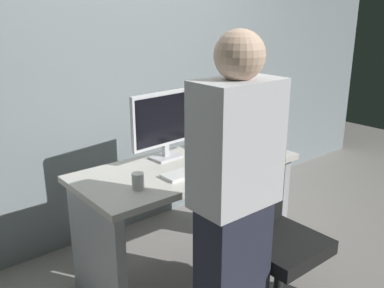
% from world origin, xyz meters
% --- Properties ---
extents(ground_plane, '(9.00, 9.00, 0.00)m').
position_xyz_m(ground_plane, '(0.00, 0.00, 0.00)').
color(ground_plane, gray).
extents(wall_back, '(6.40, 0.10, 3.00)m').
position_xyz_m(wall_back, '(0.00, 0.81, 1.50)').
color(wall_back, gray).
rests_on(wall_back, ground).
extents(desk, '(1.47, 0.67, 0.75)m').
position_xyz_m(desk, '(0.00, 0.00, 0.52)').
color(desk, beige).
rests_on(desk, ground).
extents(office_chair, '(0.52, 0.52, 0.94)m').
position_xyz_m(office_chair, '(0.09, -0.67, 0.43)').
color(office_chair, black).
rests_on(office_chair, ground).
extents(person_at_desk, '(0.40, 0.24, 1.64)m').
position_xyz_m(person_at_desk, '(-0.32, -0.75, 0.84)').
color(person_at_desk, '#262838').
rests_on(person_at_desk, ground).
extents(monitor, '(0.54, 0.16, 0.46)m').
position_xyz_m(monitor, '(-0.04, 0.18, 1.01)').
color(monitor, silver).
rests_on(monitor, desk).
extents(keyboard, '(0.43, 0.13, 0.02)m').
position_xyz_m(keyboard, '(-0.06, -0.14, 0.76)').
color(keyboard, white).
rests_on(keyboard, desk).
extents(mouse, '(0.06, 0.10, 0.03)m').
position_xyz_m(mouse, '(0.22, -0.14, 0.77)').
color(mouse, black).
rests_on(mouse, desk).
extents(cup_near_keyboard, '(0.07, 0.07, 0.09)m').
position_xyz_m(cup_near_keyboard, '(-0.46, -0.14, 0.80)').
color(cup_near_keyboard, silver).
rests_on(cup_near_keyboard, desk).
extents(book_stack, '(0.23, 0.19, 0.18)m').
position_xyz_m(book_stack, '(0.41, 0.08, 0.84)').
color(book_stack, beige).
rests_on(book_stack, desk).
extents(cell_phone, '(0.10, 0.15, 0.01)m').
position_xyz_m(cell_phone, '(0.44, -0.18, 0.76)').
color(cell_phone, black).
rests_on(cell_phone, desk).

